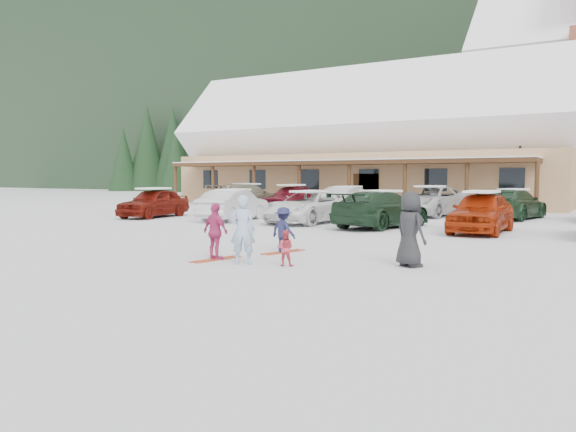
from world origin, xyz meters
The scene contains 23 objects.
ground centered at (0.00, 0.00, 0.00)m, with size 160.00×160.00×0.00m, color white.
forested_hillside centered at (0.00, 85.00, 19.00)m, with size 300.00×70.00×38.00m, color black.
day_lodge centered at (-9.00, 27.96, 3.94)m, with size 29.12×12.50×10.38m.
lamp_post centered at (2.10, 24.91, 3.37)m, with size 0.50×0.25×5.93m.
conifer_0 centered at (-26.00, 30.00, 5.69)m, with size 4.40×4.40×10.20m.
conifer_2 centered at (-30.00, 42.00, 6.83)m, with size 5.28×5.28×12.24m.
adult_skier centered at (0.21, -0.84, 0.79)m, with size 0.58×0.38×1.59m, color #9AB5D6.
toddler_red centered at (1.15, -0.54, 0.40)m, with size 0.39×0.31×0.81m, color #CC3946.
child_navy centered at (-0.05, 1.35, 0.60)m, with size 0.78×0.45×1.20m, color #1D1E43.
skis_child_navy centered at (-0.05, 1.35, 0.01)m, with size 0.20×1.40×0.03m, color #A93A18.
child_magenta centered at (-0.76, -0.61, 0.68)m, with size 0.80×0.33×1.37m, color #BC3069.
skis_child_magenta centered at (-0.76, -0.61, 0.01)m, with size 0.20×1.40×0.03m, color #A93A18.
bystander_dark centered at (3.57, 0.81, 0.84)m, with size 0.82×0.53×1.68m, color black.
parked_car_0 centered at (-12.27, 9.03, 0.72)m, with size 1.70×4.22×1.44m, color #651209.
parked_car_1 centered at (-7.69, 9.43, 0.71)m, with size 1.50×4.29×1.42m, color silver.
parked_car_2 centered at (-4.07, 10.01, 0.69)m, with size 2.29×4.97×1.38m, color white.
parked_car_3 centered at (-0.61, 9.60, 0.72)m, with size 2.02×4.98×1.44m, color #19311E.
parked_car_4 centered at (3.25, 9.43, 0.74)m, with size 1.75×4.34×1.48m, color #A5290A.
parked_car_7 centered at (-12.74, 17.60, 0.78)m, with size 2.18×5.37×1.56m, color #777259.
parked_car_8 centered at (-9.39, 17.45, 0.76)m, with size 1.80×4.47×1.52m, color maroon.
parked_car_9 centered at (-5.66, 17.34, 0.73)m, with size 1.54×4.41×1.45m, color #AEAFB3.
parked_car_10 centered at (-0.90, 16.94, 0.76)m, with size 2.53×5.49×1.52m, color #BEBEBE.
parked_car_11 centered at (3.09, 16.90, 0.71)m, with size 1.98×4.87×1.41m, color #1C3A22.
Camera 1 is at (7.64, -11.15, 1.99)m, focal length 35.00 mm.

